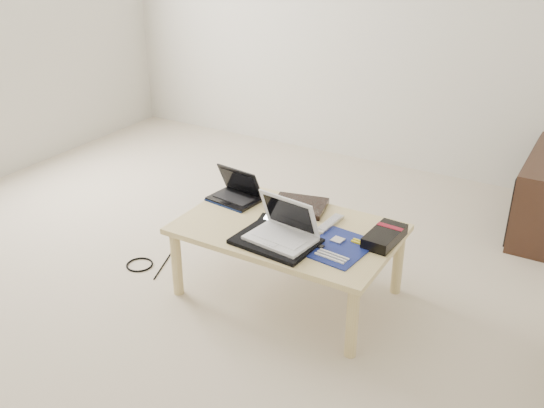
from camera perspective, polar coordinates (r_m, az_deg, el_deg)
The scene contains 13 objects.
ground at distance 3.63m, azimuth -7.65°, elevation -5.08°, with size 4.00×4.00×0.00m, color #BFB49B.
coffee_table at distance 3.12m, azimuth 1.50°, elevation -2.93°, with size 1.10×0.70×0.40m.
book at distance 3.28m, azimuth 2.55°, elevation -0.17°, with size 0.33×0.29×0.03m.
netbook at distance 3.37m, azimuth -3.43°, elevation 1.01°, with size 0.29×0.23×0.18m.
tablet at distance 3.09m, azimuth 0.84°, elevation -1.99°, with size 0.30×0.25×0.01m.
remote at distance 3.11m, azimuth 5.43°, elevation -1.87°, with size 0.07×0.23×0.02m.
neoprene_sleeve at distance 2.94m, azimuth 0.36°, elevation -3.52°, with size 0.39×0.28×0.02m, color black.
white_laptop at distance 2.93m, azimuth 1.06°, elevation -2.46°, with size 0.34×0.26×0.22m.
motherboard at distance 2.92m, azimuth 6.33°, elevation -4.07°, with size 0.30×0.36×0.02m.
gpu_box at distance 2.99m, azimuth 10.56°, elevation -3.02°, with size 0.15×0.27×0.06m.
cable_coil at distance 3.08m, azimuth -0.55°, elevation -2.13°, with size 0.10×0.10×0.01m, color black.
floor_cable_coil at distance 3.61m, azimuth -12.36°, elevation -5.59°, with size 0.16×0.16×0.01m, color black.
floor_cable_trail at distance 3.58m, azimuth -10.18°, elevation -5.63°, with size 0.01×0.01×0.32m, color black.
Camera 1 is at (1.97, -2.41, 1.86)m, focal length 40.00 mm.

